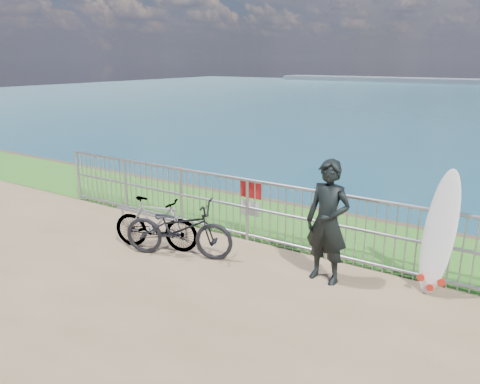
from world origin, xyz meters
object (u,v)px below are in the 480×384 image
Objects in this scene: bicycle_near at (178,228)px; bicycle_far at (156,224)px; surfboard at (439,237)px; surfer at (328,222)px.

bicycle_far is at bearing 68.22° from bicycle_near.
surfboard reaches higher than bicycle_near.
surfboard is 4.36m from bicycle_far.
bicycle_far is (-4.23, -0.98, -0.34)m from surfboard.
surfer is 1.03× the size of surfboard.
surfboard is (1.39, 0.50, -0.10)m from surfer.
surfer is 0.99× the size of bicycle_near.
bicycle_near is 0.51m from bicycle_far.
surfer is at bearing -160.18° from surfboard.
surfer reaches higher than surfboard.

